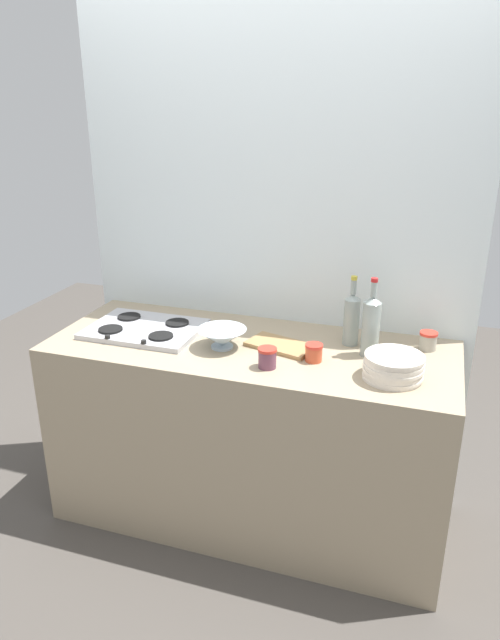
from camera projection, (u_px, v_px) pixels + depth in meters
The scene contains 12 objects.
ground_plane at pixel (250, 511), 2.91m from camera, with size 6.00×6.00×0.00m, color #47423D.
counter_block at pixel (250, 433), 2.75m from camera, with size 1.80×0.70×0.90m, color tan.
backsplash_panel at pixel (275, 264), 2.83m from camera, with size 1.90×0.06×2.34m, color silver.
stovetop_hob at pixel (144, 329), 2.73m from camera, with size 0.51×0.38×0.04m.
plate_stack at pixel (393, 367), 2.27m from camera, with size 0.24×0.24×0.10m.
wine_bottle_leftmost at pixel (371, 325), 2.44m from camera, with size 0.08×0.08×0.34m.
wine_bottle_mid_left at pixel (352, 318), 2.56m from camera, with size 0.07×0.07×0.31m.
mixing_bowl at pixel (222, 337), 2.55m from camera, with size 0.22×0.22×0.09m.
condiment_jar_front at pixel (267, 358), 2.36m from camera, with size 0.08×0.08×0.09m.
condiment_jar_rear at pixel (314, 353), 2.42m from camera, with size 0.07×0.07×0.08m.
condiment_jar_spare at pixel (428, 341), 2.53m from camera, with size 0.08×0.08×0.08m.
cutting_board at pixel (281, 345), 2.56m from camera, with size 0.29×0.16×0.02m, color #9E7A4C.
Camera 1 is at (0.74, -2.26, 1.94)m, focal length 32.82 mm.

